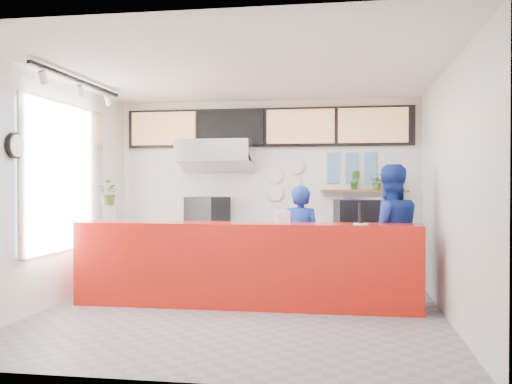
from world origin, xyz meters
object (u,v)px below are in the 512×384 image
Objects in this scene: service_counter at (245,265)px; espresso_machine at (359,214)px; staff_center at (301,242)px; pepper_mill at (361,213)px; panini_oven at (207,212)px; staff_right at (390,234)px.

espresso_machine is at bearing 49.99° from service_counter.
staff_center reaches higher than pepper_mill.
panini_oven is (-0.95, 1.80, 0.60)m from service_counter.
staff_right is (2.84, -1.28, -0.21)m from panini_oven.
panini_oven reaches higher than espresso_machine.
staff_right is 0.78m from pepper_mill.
panini_oven is at bearing -36.54° from staff_right.
staff_right is at bearing -175.02° from staff_center.
staff_center is at bearing 42.06° from service_counter.
espresso_machine is 1.87m from pepper_mill.
panini_oven is at bearing 142.57° from pepper_mill.
staff_center reaches higher than service_counter.
panini_oven is 2.46m from espresso_machine.
staff_right is (1.89, 0.52, 0.39)m from service_counter.
pepper_mill reaches higher than service_counter.
service_counter is 2.40× the size of staff_right.
service_counter is 2.00m from staff_right.
service_counter is at bearing 51.44° from staff_center.
service_counter is at bearing -39.77° from panini_oven.
espresso_machine is (2.46, 0.00, -0.02)m from panini_oven.
staff_center is 0.85× the size of staff_right.
staff_right is (1.21, -0.09, 0.14)m from staff_center.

